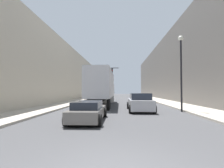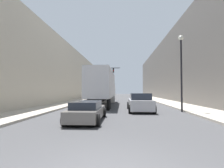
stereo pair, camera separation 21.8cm
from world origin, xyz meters
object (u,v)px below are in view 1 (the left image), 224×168
at_px(sedan_car, 88,111).
at_px(street_lamp, 181,63).
at_px(suv_car, 140,102).
at_px(semi_truck, 103,87).
at_px(traffic_signal_gantry, 99,76).

bearing_deg(sedan_car, street_lamp, 33.90).
bearing_deg(suv_car, semi_truck, 122.29).
relative_size(semi_truck, traffic_signal_gantry, 2.08).
height_order(sedan_car, traffic_signal_gantry, traffic_signal_gantry).
bearing_deg(traffic_signal_gantry, sedan_car, -84.69).
relative_size(semi_truck, suv_car, 2.89).
height_order(semi_truck, suv_car, semi_truck).
relative_size(traffic_signal_gantry, street_lamp, 1.01).
height_order(semi_truck, sedan_car, semi_truck).
distance_m(semi_truck, sedan_car, 11.96).
xyz_separation_m(sedan_car, street_lamp, (7.37, 4.95, 3.75)).
xyz_separation_m(sedan_car, traffic_signal_gantry, (-2.35, 25.30, 4.25)).
distance_m(traffic_signal_gantry, street_lamp, 22.56).
bearing_deg(street_lamp, suv_car, 172.15).
height_order(sedan_car, suv_car, suv_car).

